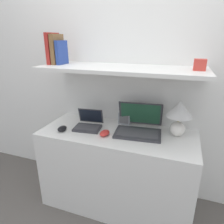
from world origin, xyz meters
TOP-DOWN VIEW (x-y plane):
  - ground_plane at (0.00, 0.00)m, footprint 12.00×12.00m
  - wall_back at (0.00, 0.61)m, footprint 6.00×0.05m
  - desk at (0.00, 0.27)m, footprint 1.32×0.54m
  - back_riser at (0.00, 0.56)m, footprint 1.32×0.04m
  - shelf at (0.00, 0.34)m, footprint 1.32×0.49m
  - table_lamp at (0.48, 0.38)m, footprint 0.21×0.21m
  - laptop_large at (0.17, 0.34)m, footprint 0.41×0.36m
  - laptop_small at (-0.27, 0.28)m, footprint 0.25×0.24m
  - computer_mouse at (-0.08, 0.18)m, footprint 0.09×0.12m
  - second_mouse at (-0.46, 0.14)m, footprint 0.07×0.10m
  - router_box at (0.01, 0.47)m, footprint 0.11×0.07m
  - book_red at (-0.61, 0.34)m, footprint 0.03×0.17m
  - book_brown at (-0.57, 0.34)m, footprint 0.04×0.16m
  - book_blue at (-0.53, 0.34)m, footprint 0.03×0.15m
  - shelf_gadget at (0.57, 0.34)m, footprint 0.08×0.06m

SIDE VIEW (x-z plane):
  - ground_plane at x=0.00m, z-range 0.00..0.00m
  - desk at x=0.00m, z-range 0.00..0.74m
  - back_riser at x=0.00m, z-range 0.00..1.26m
  - computer_mouse at x=-0.08m, z-range 0.74..0.79m
  - second_mouse at x=-0.46m, z-range 0.74..0.79m
  - laptop_small at x=-0.27m, z-range 0.70..0.86m
  - laptop_large at x=0.17m, z-range 0.68..0.92m
  - router_box at x=0.01m, z-range 0.74..0.86m
  - table_lamp at x=0.48m, z-range 0.78..1.08m
  - wall_back at x=0.00m, z-range 0.00..2.40m
  - shelf at x=0.00m, z-range 1.26..1.29m
  - shelf_gadget at x=0.57m, z-range 1.29..1.36m
  - book_blue at x=-0.53m, z-range 1.29..1.48m
  - book_brown at x=-0.57m, z-range 1.29..1.53m
  - book_red at x=-0.61m, z-range 1.29..1.54m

